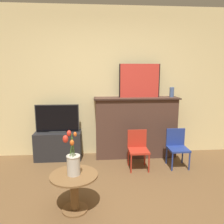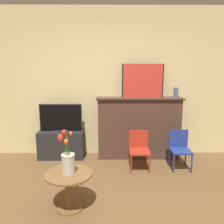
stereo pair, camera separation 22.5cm
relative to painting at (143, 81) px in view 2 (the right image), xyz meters
name	(u,v)px [view 2 (the right image)]	position (x,y,z in m)	size (l,w,h in m)	color
wall_back	(109,83)	(-0.60, 0.20, -0.05)	(8.00, 0.06, 2.70)	beige
fireplace_mantel	(139,127)	(-0.06, -0.01, -0.83)	(1.52, 0.39, 1.10)	#4C3328
painting	(143,81)	(0.00, 0.00, 0.00)	(0.73, 0.03, 0.59)	black
mantel_candle	(176,93)	(0.60, -0.01, -0.21)	(0.08, 0.08, 0.18)	#4C6699
tv_stand	(62,144)	(-1.47, -0.04, -1.15)	(0.81, 0.37, 0.50)	#232326
tv_monitor	(61,118)	(-1.47, -0.03, -0.66)	(0.76, 0.12, 0.49)	#2D2D2D
chair_red	(139,148)	(-0.11, -0.53, -1.05)	(0.31, 0.31, 0.62)	#B22D1E
chair_blue	(180,147)	(0.55, -0.50, -1.05)	(0.31, 0.31, 0.62)	navy
side_table	(69,185)	(-1.04, -1.59, -1.11)	(0.53, 0.53, 0.44)	brown
vase_tulips	(68,160)	(-1.04, -1.59, -0.81)	(0.18, 0.21, 0.50)	beige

